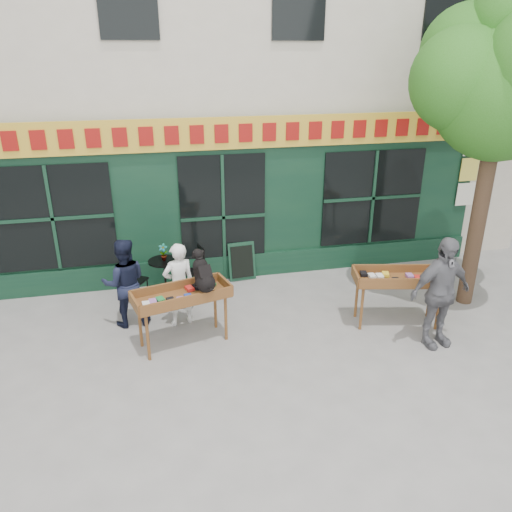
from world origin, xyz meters
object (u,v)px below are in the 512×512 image
(dog, at_px, (203,270))
(man_left, at_px, (125,283))
(woman, at_px, (179,285))
(man_right, at_px, (440,293))
(bistro_table, at_px, (165,271))
(book_cart_right, at_px, (399,280))
(book_cart_center, at_px, (182,298))

(dog, relative_size, man_left, 0.38)
(woman, height_order, man_right, man_right)
(man_right, distance_m, bistro_table, 4.95)
(dog, height_order, bistro_table, dog)
(dog, relative_size, woman, 0.40)
(dog, bearing_deg, man_left, 129.96)
(man_right, relative_size, bistro_table, 2.43)
(dog, bearing_deg, book_cart_right, -16.41)
(book_cart_right, distance_m, bistro_table, 4.31)
(woman, height_order, bistro_table, woman)
(book_cart_right, bearing_deg, book_cart_center, -170.22)
(book_cart_center, distance_m, dog, 0.59)
(man_left, bearing_deg, dog, 141.21)
(woman, xyz_separation_m, man_left, (-0.90, 0.19, 0.04))
(book_cart_center, bearing_deg, dog, -22.79)
(woman, bearing_deg, bistro_table, -94.28)
(book_cart_center, height_order, dog, dog)
(man_right, height_order, man_left, man_right)
(book_cart_center, xyz_separation_m, man_left, (-0.90, 0.84, -0.03))
(book_cart_center, distance_m, bistro_table, 1.77)
(dog, relative_size, book_cart_right, 0.38)
(book_cart_right, bearing_deg, man_left, 179.92)
(man_right, bearing_deg, book_cart_right, 103.94)
(dog, distance_m, book_cart_right, 3.35)
(book_cart_right, xyz_separation_m, man_left, (-4.57, 0.99, -0.03))
(book_cart_center, height_order, bistro_table, book_cart_center)
(dog, distance_m, man_left, 1.61)
(book_cart_center, height_order, man_left, man_left)
(book_cart_center, xyz_separation_m, book_cart_right, (3.67, -0.15, 0.00))
(bistro_table, xyz_separation_m, man_left, (-0.70, -0.90, 0.24))
(book_cart_center, relative_size, woman, 1.07)
(man_right, bearing_deg, book_cart_center, 159.34)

